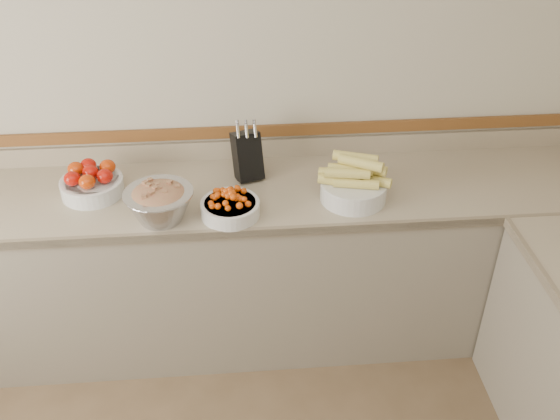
{
  "coord_description": "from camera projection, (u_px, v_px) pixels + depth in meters",
  "views": [
    {
      "loc": [
        0.17,
        -0.82,
        2.48
      ],
      "look_at": [
        0.35,
        1.35,
        1.0
      ],
      "focal_mm": 40.0,
      "sensor_mm": 36.0,
      "label": 1
    }
  ],
  "objects": [
    {
      "name": "knife_block",
      "position": [
        247.0,
        155.0,
        2.98
      ],
      "size": [
        0.16,
        0.18,
        0.3
      ],
      "color": "black",
      "rests_on": "counter_back"
    },
    {
      "name": "corn_bowl",
      "position": [
        354.0,
        184.0,
        2.84
      ],
      "size": [
        0.33,
        0.31,
        0.22
      ],
      "color": "silver",
      "rests_on": "counter_back"
    },
    {
      "name": "back_wall",
      "position": [
        196.0,
        85.0,
        2.97
      ],
      "size": [
        4.0,
        0.0,
        4.0
      ],
      "primitive_type": "plane",
      "rotation": [
        1.57,
        0.0,
        0.0
      ],
      "color": "#B9AF98",
      "rests_on": "ground_plane"
    },
    {
      "name": "tomato_bowl",
      "position": [
        91.0,
        182.0,
        2.89
      ],
      "size": [
        0.29,
        0.29,
        0.14
      ],
      "color": "silver",
      "rests_on": "counter_back"
    },
    {
      "name": "rhubarb_bowl",
      "position": [
        159.0,
        202.0,
        2.7
      ],
      "size": [
        0.3,
        0.3,
        0.17
      ],
      "color": "#B2B2BA",
      "rests_on": "counter_back"
    },
    {
      "name": "counter_back",
      "position": [
        206.0,
        266.0,
        3.18
      ],
      "size": [
        4.0,
        0.65,
        1.08
      ],
      "color": "gray",
      "rests_on": "ground_plane"
    },
    {
      "name": "cherry_tomato_bowl",
      "position": [
        230.0,
        206.0,
        2.75
      ],
      "size": [
        0.26,
        0.26,
        0.14
      ],
      "color": "silver",
      "rests_on": "counter_back"
    }
  ]
}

